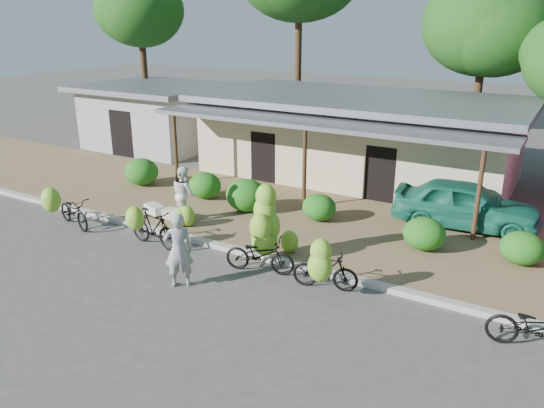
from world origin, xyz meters
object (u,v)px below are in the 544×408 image
Objects in this scene: bike_left at (151,227)px; bike_far_right at (538,328)px; bike_right at (324,268)px; sack_near at (176,214)px; sack_far at (154,209)px; bike_center at (263,238)px; vendor at (179,250)px; tree_center_right at (482,23)px; bike_far_left at (70,209)px; tree_back_left at (138,8)px; teal_van at (466,204)px; bystander at (184,194)px.

bike_far_right is at bearing -84.64° from bike_left.
bike_right is 4.65m from bike_far_right.
sack_near is 0.99m from sack_far.
bike_center is 5.39m from sack_far.
bike_center reaches higher than vendor.
bike_left is 2.66m from vendor.
tree_center_right is 4.30× the size of bike_left.
bike_far_left is 3.30m from bike_left.
tree_back_left is 11.47× the size of sack_far.
bike_right is 6.22m from teal_van.
tree_center_right is 9.59× the size of sack_near.
bike_far_left is 1.13× the size of bystander.
bike_left is at bearing -110.11° from tree_center_right.
bike_right reaches higher than bike_far_right.
bike_center is 4.15m from bystander.
bike_right is at bearing -16.99° from sack_near.
bystander reaches higher than bike_far_left.
bike_right is 6.43m from sack_near.
bike_left reaches higher than sack_far.
bystander is at bearing 17.43° from sack_near.
sack_far is at bearing -46.22° from tree_back_left.
bike_right is at bearing 83.17° from bike_far_right.
bystander is at bearing 72.40° from bike_far_right.
tree_center_right is 1.88× the size of teal_van.
bystander reaches higher than bike_right.
sack_far is at bearing 177.13° from sack_near.
bike_left is 0.84× the size of bike_center.
bike_far_left is 1.05× the size of bike_left.
vendor is (2.22, -1.42, 0.33)m from bike_left.
tree_back_left is 4.54× the size of bike_left.
sack_far is at bearing -81.79° from vendor.
bike_far_right is at bearing -9.19° from sack_far.
bike_left is at bearing 83.20° from bike_far_right.
bike_left is 9.54m from teal_van.
teal_van reaches higher than sack_far.
vendor is at bearing -48.68° from sack_near.
vendor is (5.52, -1.29, 0.36)m from bike_far_left.
teal_van is at bearing -17.99° from tree_back_left.
tree_back_left is at bearing -168.37° from tree_center_right.
tree_back_left is at bearing 41.45° from bike_right.
bike_center is at bearing -16.03° from sack_far.
bike_far_right is 1.04× the size of vendor.
bystander is (2.90, 2.13, 0.41)m from bike_far_left.
bike_far_left reaches higher than bike_far_right.
vendor is at bearing 133.03° from bike_center.
teal_van is (4.04, 5.42, -0.00)m from bike_center.
bystander reaches higher than bike_far_right.
bike_center is 0.52× the size of teal_van.
tree_back_left reaches higher than sack_far.
bike_far_right is at bearing -73.12° from bike_far_left.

